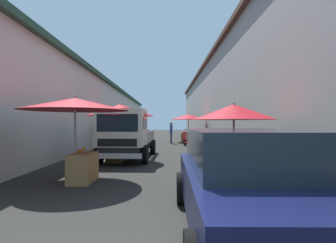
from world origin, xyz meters
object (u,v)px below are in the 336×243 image
at_px(plastic_stool, 106,147).
at_px(fruit_stall_near_right, 122,122).
at_px(fruit_stall_far_left, 120,115).
at_px(vendor_by_crates, 171,131).
at_px(fruit_stall_mid_lane, 188,119).
at_px(fruit_stall_far_right, 76,113).
at_px(hatchback_car, 247,181).
at_px(delivery_truck, 126,136).
at_px(fruit_stall_near_left, 232,124).
at_px(parked_scooter, 188,140).

bearing_deg(plastic_stool, fruit_stall_near_right, -13.80).
height_order(fruit_stall_far_left, fruit_stall_near_right, fruit_stall_far_left).
bearing_deg(plastic_stool, vendor_by_crates, -30.27).
bearing_deg(fruit_stall_mid_lane, fruit_stall_far_right, 163.53).
relative_size(fruit_stall_far_right, vendor_by_crates, 1.71).
distance_m(fruit_stall_near_right, plastic_stool, 2.44).
bearing_deg(fruit_stall_near_right, hatchback_car, -162.13).
relative_size(delivery_truck, plastic_stool, 11.48).
distance_m(fruit_stall_near_left, fruit_stall_near_right, 9.74).
bearing_deg(fruit_stall_mid_lane, delivery_truck, 161.70).
height_order(fruit_stall_near_left, vendor_by_crates, fruit_stall_near_left).
height_order(parked_scooter, plastic_stool, parked_scooter).
bearing_deg(fruit_stall_near_right, delivery_truck, -168.59).
height_order(fruit_stall_far_right, vendor_by_crates, fruit_stall_far_right).
bearing_deg(hatchback_car, fruit_stall_far_right, 48.04).
bearing_deg(fruit_stall_near_left, plastic_stool, 36.04).
distance_m(fruit_stall_far_left, fruit_stall_far_right, 3.54).
distance_m(hatchback_car, delivery_truck, 7.38).
height_order(fruit_stall_far_left, fruit_stall_far_right, fruit_stall_far_left).
bearing_deg(delivery_truck, fruit_stall_near_left, -138.33).
height_order(delivery_truck, parked_scooter, delivery_truck).
bearing_deg(parked_scooter, vendor_by_crates, 22.90).
bearing_deg(parked_scooter, fruit_stall_near_left, -178.52).
height_order(fruit_stall_far_left, delivery_truck, fruit_stall_far_left).
bearing_deg(vendor_by_crates, fruit_stall_mid_lane, -43.38).
bearing_deg(fruit_stall_near_right, vendor_by_crates, -37.03).
bearing_deg(delivery_truck, hatchback_car, -157.75).
xyz_separation_m(fruit_stall_far_right, fruit_stall_near_right, (8.59, 0.27, -0.22)).
distance_m(fruit_stall_mid_lane, plastic_stool, 9.13).
bearing_deg(hatchback_car, vendor_by_crates, 2.77).
bearing_deg(fruit_stall_mid_lane, plastic_stool, 146.75).
height_order(fruit_stall_far_right, hatchback_car, fruit_stall_far_right).
xyz_separation_m(hatchback_car, parked_scooter, (13.19, -0.32, -0.29)).
relative_size(fruit_stall_far_left, delivery_truck, 0.53).
distance_m(hatchback_car, vendor_by_crates, 15.77).
bearing_deg(fruit_stall_near_left, hatchback_car, 169.16).
relative_size(fruit_stall_far_left, parked_scooter, 1.62).
bearing_deg(plastic_stool, fruit_stall_far_left, -157.38).
height_order(fruit_stall_far_left, plastic_stool, fruit_stall_far_left).
relative_size(fruit_stall_mid_lane, fruit_stall_far_right, 1.00).
bearing_deg(fruit_stall_far_left, fruit_stall_mid_lane, -19.07).
xyz_separation_m(fruit_stall_far_right, plastic_stool, (6.56, 0.77, -1.48)).
bearing_deg(fruit_stall_far_left, fruit_stall_near_right, 8.70).
xyz_separation_m(fruit_stall_far_left, delivery_truck, (0.17, -0.21, -0.82)).
height_order(fruit_stall_near_right, plastic_stool, fruit_stall_near_right).
bearing_deg(fruit_stall_mid_lane, fruit_stall_far_left, 160.93).
bearing_deg(parked_scooter, fruit_stall_far_right, 159.09).
height_order(fruit_stall_far_left, parked_scooter, fruit_stall_far_left).
bearing_deg(delivery_truck, parked_scooter, -26.09).
bearing_deg(fruit_stall_far_right, fruit_stall_near_left, -91.70).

